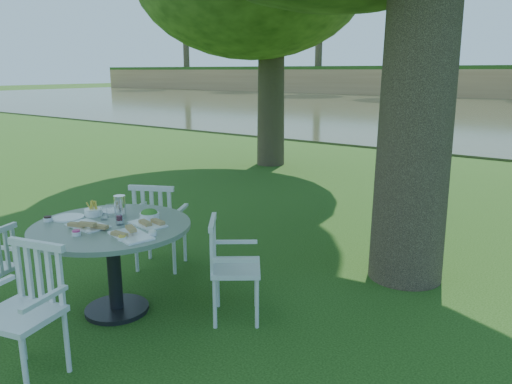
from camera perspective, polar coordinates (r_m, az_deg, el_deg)
ground at (r=5.41m, az=-1.27°, el=-9.19°), size 140.00×140.00×0.00m
table at (r=4.53m, az=-16.10°, el=-5.56°), size 1.36×1.36×0.81m
chair_ne at (r=4.31m, az=-3.48°, el=-7.86°), size 0.60×0.61×0.89m
chair_nw at (r=5.41m, az=-11.28°, el=-3.15°), size 0.63×0.62×0.95m
chair_se at (r=3.86m, az=-24.51°, el=-11.22°), size 0.58×0.56×0.95m
tableware at (r=4.55m, az=-15.88°, el=-2.79°), size 1.21×0.78×0.21m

